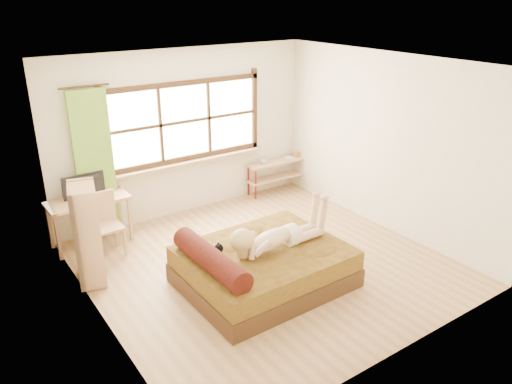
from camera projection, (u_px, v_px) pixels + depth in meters
floor at (265, 264)px, 6.89m from camera, size 4.50×4.50×0.00m
ceiling at (267, 64)px, 5.87m from camera, size 4.50×4.50×0.00m
wall_back at (185, 133)px, 8.09m from camera, size 4.50×0.00×4.50m
wall_front at (406, 239)px, 4.66m from camera, size 4.50×0.00×4.50m
wall_left at (91, 214)px, 5.19m from camera, size 0.00×4.50×4.50m
wall_right at (386, 143)px, 7.56m from camera, size 0.00×4.50×4.50m
window at (186, 124)px, 8.01m from camera, size 2.80×0.16×1.46m
curtain at (94, 165)px, 7.26m from camera, size 0.55×0.10×2.20m
bed at (261, 266)px, 6.31m from camera, size 2.01×1.62×0.76m
woman at (277, 226)px, 6.17m from camera, size 1.40×0.42×0.60m
kitten at (210, 254)px, 5.90m from camera, size 0.30×0.12×0.24m
desk at (88, 205)px, 7.21m from camera, size 1.15×0.54×0.72m
monitor at (85, 187)px, 7.15m from camera, size 0.61×0.09×0.35m
chair at (105, 220)px, 7.03m from camera, size 0.41×0.41×0.90m
pipe_shelf at (278, 169)px, 9.23m from camera, size 1.21×0.34×0.68m
cup at (264, 161)px, 8.98m from camera, size 0.13×0.13×0.10m
book at (286, 158)px, 9.26m from camera, size 0.16×0.21×0.02m
bookshelf at (87, 234)px, 6.27m from camera, size 0.45×0.63×1.30m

